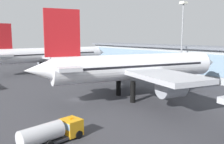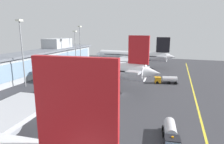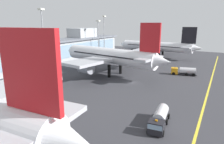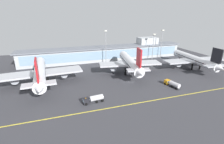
{
  "view_description": "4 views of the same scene",
  "coord_description": "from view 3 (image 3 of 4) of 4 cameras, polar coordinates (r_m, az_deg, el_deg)",
  "views": [
    {
      "loc": [
        46.8,
        -22.43,
        13.58
      ],
      "look_at": [
        6.21,
        5.12,
        6.52
      ],
      "focal_mm": 38.64,
      "sensor_mm": 36.0,
      "label": 1
    },
    {
      "loc": [
        -58.1,
        -15.39,
        20.5
      ],
      "look_at": [
        1.52,
        4.43,
        6.88
      ],
      "focal_mm": 30.9,
      "sensor_mm": 36.0,
      "label": 2
    },
    {
      "loc": [
        -57.06,
        -24.41,
        18.81
      ],
      "look_at": [
        -2.01,
        6.76,
        3.12
      ],
      "focal_mm": 31.71,
      "sensor_mm": 36.0,
      "label": 3
    },
    {
      "loc": [
        -34.85,
        -76.12,
        35.26
      ],
      "look_at": [
        -9.17,
        2.7,
        5.77
      ],
      "focal_mm": 26.51,
      "sensor_mm": 36.0,
      "label": 4
    }
  ],
  "objects": [
    {
      "name": "ground_plane",
      "position": [
        64.85,
        6.09,
        -3.02
      ],
      "size": [
        180.0,
        180.0,
        0.0
      ],
      "primitive_type": "plane",
      "color": "#38383D"
    },
    {
      "name": "taxiway_centreline_stripe",
      "position": [
        60.13,
        25.78,
        -5.74
      ],
      "size": [
        144.0,
        0.5,
        0.01
      ],
      "primitive_type": "cube",
      "color": "yellow",
      "rests_on": "ground"
    },
    {
      "name": "terminal_building",
      "position": [
        94.1,
        -20.98,
        5.08
      ],
      "size": [
        129.25,
        14.0,
        15.91
      ],
      "color": "#ADB2B7",
      "rests_on": "ground"
    },
    {
      "name": "airliner_near_right",
      "position": [
        73.47,
        -0.85,
        4.62
      ],
      "size": [
        38.03,
        47.73,
        18.94
      ],
      "rotation": [
        0.0,
        0.0,
        1.41
      ],
      "color": "black",
      "rests_on": "ground"
    },
    {
      "name": "airliner_far_right",
      "position": [
        112.8,
        12.66,
        7.16
      ],
      "size": [
        41.27,
        47.55,
        16.94
      ],
      "rotation": [
        0.0,
        0.0,
        1.49
      ],
      "color": "black",
      "rests_on": "ground"
    },
    {
      "name": "fuel_tanker_truck",
      "position": [
        78.08,
        19.74,
        0.29
      ],
      "size": [
        4.6,
        9.36,
        2.9
      ],
      "rotation": [
        0.0,
        0.0,
        1.79
      ],
      "color": "black",
      "rests_on": "ground"
    },
    {
      "name": "baggage_tug_near",
      "position": [
        38.75,
        13.44,
        -13.01
      ],
      "size": [
        9.25,
        3.76,
        2.9
      ],
      "rotation": [
        0.0,
        0.0,
        3.25
      ],
      "color": "black",
      "rests_on": "ground"
    },
    {
      "name": "apron_light_mast_west",
      "position": [
        111.9,
        -3.96,
        11.23
      ],
      "size": [
        1.8,
        1.8,
        20.34
      ],
      "color": "gray",
      "rests_on": "ground"
    },
    {
      "name": "apron_light_mast_centre",
      "position": [
        82.12,
        -19.33,
        11.06
      ],
      "size": [
        1.8,
        1.8,
        24.23
      ],
      "color": "gray",
      "rests_on": "ground"
    },
    {
      "name": "apron_light_mast_east",
      "position": [
        119.87,
        -2.3,
        12.17
      ],
      "size": [
        1.8,
        1.8,
        23.08
      ],
      "color": "gray",
      "rests_on": "ground"
    }
  ]
}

